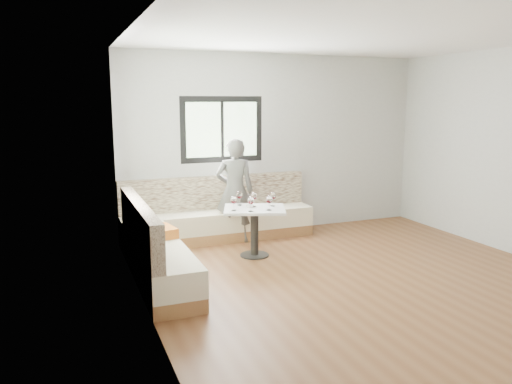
% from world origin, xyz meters
% --- Properties ---
extents(room, '(5.01, 5.01, 2.81)m').
position_xyz_m(room, '(-0.08, 0.08, 1.41)').
color(room, brown).
rests_on(room, ground).
extents(banquette, '(2.90, 2.80, 0.95)m').
position_xyz_m(banquette, '(-1.59, 1.63, 0.33)').
color(banquette, '#98673D').
rests_on(banquette, ground).
extents(table, '(0.98, 0.87, 0.66)m').
position_xyz_m(table, '(-0.84, 1.30, 0.50)').
color(table, black).
rests_on(table, ground).
extents(person, '(0.64, 0.51, 1.55)m').
position_xyz_m(person, '(-0.86, 2.05, 0.77)').
color(person, '#514F4B').
rests_on(person, ground).
extents(olive_ramekin, '(0.10, 0.10, 0.04)m').
position_xyz_m(olive_ramekin, '(-0.88, 1.37, 0.68)').
color(olive_ramekin, white).
rests_on(olive_ramekin, table).
extents(wine_glass_a, '(0.09, 0.09, 0.20)m').
position_xyz_m(wine_glass_a, '(-1.15, 1.25, 0.80)').
color(wine_glass_a, white).
rests_on(wine_glass_a, table).
extents(wine_glass_b, '(0.09, 0.09, 0.20)m').
position_xyz_m(wine_glass_b, '(-0.96, 1.12, 0.80)').
color(wine_glass_b, white).
rests_on(wine_glass_b, table).
extents(wine_glass_c, '(0.09, 0.09, 0.20)m').
position_xyz_m(wine_glass_c, '(-0.71, 1.10, 0.80)').
color(wine_glass_c, white).
rests_on(wine_glass_c, table).
extents(wine_glass_d, '(0.09, 0.09, 0.20)m').
position_xyz_m(wine_glass_d, '(-0.82, 1.39, 0.80)').
color(wine_glass_d, white).
rests_on(wine_glass_d, table).
extents(wine_glass_e, '(0.09, 0.09, 0.20)m').
position_xyz_m(wine_glass_e, '(-0.56, 1.32, 0.80)').
color(wine_glass_e, white).
rests_on(wine_glass_e, table).
extents(wine_glass_f, '(0.09, 0.09, 0.20)m').
position_xyz_m(wine_glass_f, '(-0.96, 1.54, 0.80)').
color(wine_glass_f, white).
rests_on(wine_glass_f, table).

